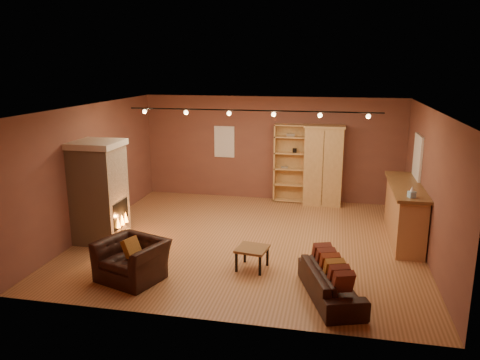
% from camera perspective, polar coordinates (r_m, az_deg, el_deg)
% --- Properties ---
extents(floor, '(7.00, 7.00, 0.00)m').
position_cam_1_polar(floor, '(10.00, 1.07, -7.35)').
color(floor, '#955B34').
rests_on(floor, ground).
extents(ceiling, '(7.00, 7.00, 0.00)m').
position_cam_1_polar(ceiling, '(9.35, 1.15, 8.85)').
color(ceiling, brown).
rests_on(ceiling, back_wall).
extents(back_wall, '(7.00, 0.02, 2.80)m').
position_cam_1_polar(back_wall, '(12.72, 3.82, 3.83)').
color(back_wall, brown).
rests_on(back_wall, floor).
extents(left_wall, '(0.02, 6.50, 2.80)m').
position_cam_1_polar(left_wall, '(10.77, -17.53, 1.34)').
color(left_wall, brown).
rests_on(left_wall, floor).
extents(right_wall, '(0.02, 6.50, 2.80)m').
position_cam_1_polar(right_wall, '(9.59, 22.13, -0.54)').
color(right_wall, brown).
rests_on(right_wall, floor).
extents(fireplace, '(1.01, 0.98, 2.12)m').
position_cam_1_polar(fireplace, '(10.12, -16.75, -1.37)').
color(fireplace, tan).
rests_on(fireplace, floor).
extents(back_window, '(0.56, 0.04, 0.86)m').
position_cam_1_polar(back_window, '(12.91, -1.92, 4.68)').
color(back_window, white).
rests_on(back_window, back_wall).
extents(bookcase, '(0.86, 0.33, 2.10)m').
position_cam_1_polar(bookcase, '(12.61, 6.15, 2.15)').
color(bookcase, tan).
rests_on(bookcase, floor).
extents(armoire, '(1.04, 0.59, 2.11)m').
position_cam_1_polar(armoire, '(12.41, 10.11, 1.78)').
color(armoire, tan).
rests_on(armoire, floor).
extents(bar_counter, '(0.66, 2.51, 1.20)m').
position_cam_1_polar(bar_counter, '(10.45, 19.43, -3.68)').
color(bar_counter, tan).
rests_on(bar_counter, floor).
extents(tissue_box, '(0.14, 0.14, 0.21)m').
position_cam_1_polar(tissue_box, '(9.32, 20.21, -1.49)').
color(tissue_box, '#93C7EB').
rests_on(tissue_box, bar_counter).
extents(right_window, '(0.05, 0.90, 1.00)m').
position_cam_1_polar(right_window, '(10.88, 20.84, 2.55)').
color(right_window, white).
rests_on(right_window, right_wall).
extents(loveseat, '(1.00, 1.75, 0.72)m').
position_cam_1_polar(loveseat, '(7.69, 11.04, -11.53)').
color(loveseat, black).
rests_on(loveseat, floor).
extents(armchair, '(1.24, 1.00, 0.93)m').
position_cam_1_polar(armchair, '(8.34, -13.06, -8.70)').
color(armchair, black).
rests_on(armchair, floor).
extents(coffee_table, '(0.61, 0.61, 0.40)m').
position_cam_1_polar(coffee_table, '(8.56, 1.50, -8.62)').
color(coffee_table, brown).
rests_on(coffee_table, floor).
extents(track_rail, '(5.20, 0.09, 0.13)m').
position_cam_1_polar(track_rail, '(9.56, 1.37, 8.28)').
color(track_rail, black).
rests_on(track_rail, ceiling).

